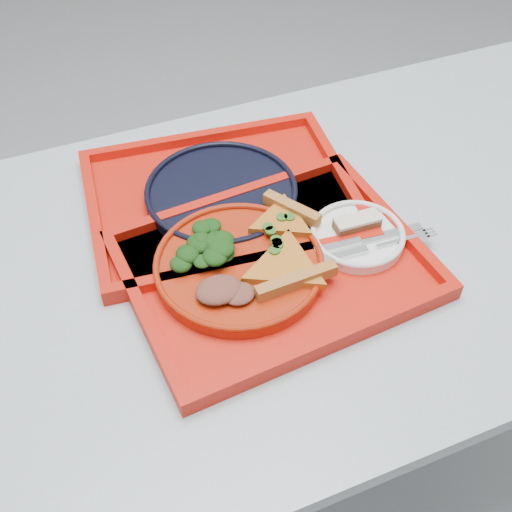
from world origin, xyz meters
The scene contains 14 objects.
ground centered at (0.00, 0.00, 0.00)m, with size 10.00×10.00×0.00m, color #999BA1.
table centered at (0.00, 0.00, 0.68)m, with size 1.60×0.80×0.75m.
tray_main centered at (0.00, -0.05, 0.76)m, with size 0.45×0.35×0.01m, color red.
tray_far centered at (-0.02, 0.13, 0.76)m, with size 0.45×0.35×0.01m, color red.
dinner_plate centered at (-0.05, -0.04, 0.77)m, with size 0.26×0.26×0.02m, color #A0210A.
side_plate centered at (0.15, -0.05, 0.77)m, with size 0.15×0.15×0.01m, color white.
navy_plate centered at (-0.02, 0.13, 0.77)m, with size 0.26×0.26×0.02m, color black.
pizza_slice_a centered at (0.01, -0.07, 0.79)m, with size 0.15×0.13×0.02m, color gold, non-canonical shape.
pizza_slice_b centered at (0.04, 0.02, 0.79)m, with size 0.12×0.10×0.02m, color gold, non-canonical shape.
salad_heap centered at (-0.09, 0.01, 0.80)m, with size 0.10×0.09×0.05m, color black.
meat_portion centered at (-0.10, -0.08, 0.79)m, with size 0.07×0.06×0.02m, color brown.
dessert_bar centered at (0.15, -0.03, 0.79)m, with size 0.08×0.03×0.02m.
knife centered at (0.16, -0.06, 0.78)m, with size 0.18×0.02×0.01m, color silver.
fork centered at (0.16, -0.08, 0.78)m, with size 0.18×0.02×0.01m, color silver.
Camera 1 is at (-0.28, -0.65, 1.50)m, focal length 45.00 mm.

